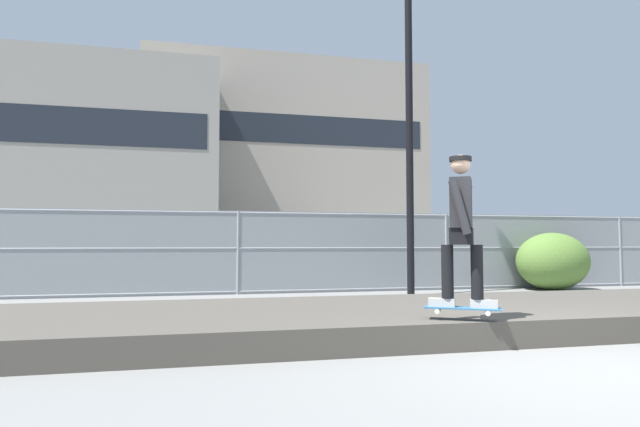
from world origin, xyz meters
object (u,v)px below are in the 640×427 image
object	(u,v)px
skateboard	(463,308)
parked_car_far	(629,252)
street_lamp	(409,96)
parked_car_near	(243,254)
skater	(461,221)
shrub_left	(553,261)
parked_car_mid	(433,253)

from	to	relation	value
skateboard	parked_car_far	bearing A→B (deg)	39.88
skateboard	street_lamp	world-z (taller)	street_lamp
parked_car_near	parked_car_far	size ratio (longest dim) A/B	0.99
skateboard	skater	xyz separation A→B (m)	(0.00, 0.00, 0.94)
shrub_left	parked_car_mid	bearing A→B (deg)	117.34
skater	parked_car_near	world-z (taller)	skater
street_lamp	parked_car_near	bearing A→B (deg)	133.45
parked_car_far	shrub_left	distance (m)	5.79
parked_car_mid	parked_car_near	bearing A→B (deg)	-178.51
skater	parked_car_near	size ratio (longest dim) A/B	0.37
shrub_left	parked_car_near	bearing A→B (deg)	157.18
parked_car_mid	shrub_left	distance (m)	3.58
skateboard	parked_car_mid	xyz separation A→B (m)	(4.02, 9.18, 0.41)
skateboard	parked_car_mid	world-z (taller)	parked_car_mid
parked_car_near	street_lamp	bearing A→B (deg)	-46.55
shrub_left	skater	bearing A→B (deg)	-133.35
street_lamp	parked_car_mid	bearing A→B (deg)	58.24
skateboard	skater	world-z (taller)	skater
street_lamp	parked_car_near	distance (m)	5.97
parked_car_near	shrub_left	bearing A→B (deg)	-22.82
street_lamp	parked_car_far	bearing A→B (deg)	20.78
skateboard	skater	bearing A→B (deg)	45.00
parked_car_near	parked_car_far	bearing A→B (deg)	-0.54
parked_car_near	parked_car_mid	distance (m)	5.56
parked_car_mid	shrub_left	bearing A→B (deg)	-62.66
parked_car_mid	skater	bearing A→B (deg)	-113.67
skateboard	parked_car_far	distance (m)	13.91
street_lamp	shrub_left	xyz separation A→B (m)	(3.89, 0.46, -3.69)
skateboard	street_lamp	distance (m)	7.03
parked_car_far	skateboard	bearing A→B (deg)	-140.12
skateboard	shrub_left	bearing A→B (deg)	46.65
skater	shrub_left	size ratio (longest dim) A/B	0.92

